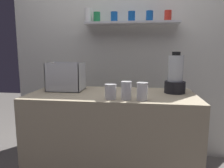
% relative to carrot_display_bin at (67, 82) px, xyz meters
% --- Properties ---
extents(counter, '(1.40, 0.64, 0.90)m').
position_rel_carrot_display_bin_xyz_m(counter, '(0.43, -0.10, -0.53)').
color(counter, tan).
rests_on(counter, ground_plane).
extents(back_wall_unit, '(2.60, 0.24, 2.50)m').
position_rel_carrot_display_bin_xyz_m(back_wall_unit, '(0.43, 0.67, 0.28)').
color(back_wall_unit, silver).
rests_on(back_wall_unit, ground_plane).
extents(carrot_display_bin, '(0.31, 0.24, 0.25)m').
position_rel_carrot_display_bin_xyz_m(carrot_display_bin, '(0.00, 0.00, 0.00)').
color(carrot_display_bin, white).
rests_on(carrot_display_bin, counter).
extents(blender_pitcher, '(0.18, 0.18, 0.35)m').
position_rel_carrot_display_bin_xyz_m(blender_pitcher, '(0.96, -0.01, 0.06)').
color(blender_pitcher, black).
rests_on(blender_pitcher, counter).
extents(juice_cup_beet_far_left, '(0.09, 0.09, 0.11)m').
position_rel_carrot_display_bin_xyz_m(juice_cup_beet_far_left, '(0.45, -0.31, -0.03)').
color(juice_cup_beet_far_left, white).
rests_on(juice_cup_beet_far_left, counter).
extents(juice_cup_pomegranate_left, '(0.08, 0.08, 0.14)m').
position_rel_carrot_display_bin_xyz_m(juice_cup_pomegranate_left, '(0.57, -0.31, -0.02)').
color(juice_cup_pomegranate_left, white).
rests_on(juice_cup_pomegranate_left, counter).
extents(juice_cup_beet_middle, '(0.08, 0.08, 0.13)m').
position_rel_carrot_display_bin_xyz_m(juice_cup_beet_middle, '(0.68, -0.32, -0.02)').
color(juice_cup_beet_middle, white).
rests_on(juice_cup_beet_middle, counter).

